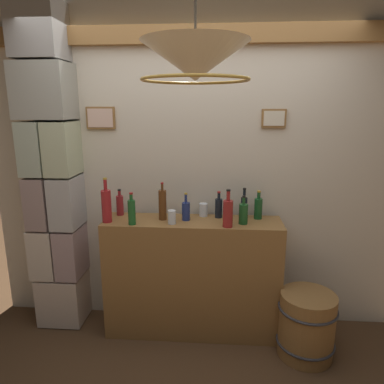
# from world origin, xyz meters

# --- Properties ---
(panelled_rear_partition) EXTENTS (3.53, 0.15, 2.73)m
(panelled_rear_partition) POSITION_xyz_m (-0.00, 1.10, 1.43)
(panelled_rear_partition) COLOR beige
(panelled_rear_partition) RESTS_ON ground
(stone_pillar) EXTENTS (0.42, 0.38, 2.65)m
(stone_pillar) POSITION_xyz_m (-1.16, 0.93, 1.34)
(stone_pillar) COLOR beige
(stone_pillar) RESTS_ON ground
(bar_shelf_unit) EXTENTS (1.44, 0.37, 0.99)m
(bar_shelf_unit) POSITION_xyz_m (0.00, 0.84, 0.50)
(bar_shelf_unit) COLOR olive
(bar_shelf_unit) RESTS_ON ground
(liquor_bottle_brandy) EXTENTS (0.06, 0.06, 0.31)m
(liquor_bottle_brandy) POSITION_xyz_m (-0.24, 0.85, 1.12)
(liquor_bottle_brandy) COLOR #5B3216
(liquor_bottle_brandy) RESTS_ON bar_shelf_unit
(liquor_bottle_vermouth) EXTENTS (0.07, 0.07, 0.23)m
(liquor_bottle_vermouth) POSITION_xyz_m (-0.05, 0.85, 1.07)
(liquor_bottle_vermouth) COLOR navy
(liquor_bottle_vermouth) RESTS_ON bar_shelf_unit
(liquor_bottle_port) EXTENTS (0.06, 0.06, 0.26)m
(liquor_bottle_port) POSITION_xyz_m (-0.46, 0.71, 1.10)
(liquor_bottle_port) COLOR #1A5825
(liquor_bottle_port) RESTS_ON bar_shelf_unit
(liquor_bottle_amaro) EXTENTS (0.05, 0.05, 0.25)m
(liquor_bottle_amaro) POSITION_xyz_m (0.42, 0.95, 1.09)
(liquor_bottle_amaro) COLOR black
(liquor_bottle_amaro) RESTS_ON bar_shelf_unit
(liquor_bottle_sherry) EXTENTS (0.07, 0.07, 0.23)m
(liquor_bottle_sherry) POSITION_xyz_m (0.40, 0.79, 1.08)
(liquor_bottle_sherry) COLOR #1A5122
(liquor_bottle_sherry) RESTS_ON bar_shelf_unit
(liquor_bottle_scotch) EXTENTS (0.06, 0.06, 0.22)m
(liquor_bottle_scotch) POSITION_xyz_m (0.21, 0.94, 1.08)
(liquor_bottle_scotch) COLOR black
(liquor_bottle_scotch) RESTS_ON bar_shelf_unit
(liquor_bottle_mezcal) EXTENTS (0.06, 0.06, 0.22)m
(liquor_bottle_mezcal) POSITION_xyz_m (-0.62, 0.95, 1.08)
(liquor_bottle_mezcal) COLOR maroon
(liquor_bottle_mezcal) RESTS_ON bar_shelf_unit
(liquor_bottle_tequila) EXTENTS (0.08, 0.08, 0.29)m
(liquor_bottle_tequila) POSITION_xyz_m (0.28, 0.71, 1.10)
(liquor_bottle_tequila) COLOR maroon
(liquor_bottle_tequila) RESTS_ON bar_shelf_unit
(liquor_bottle_vodka) EXTENTS (0.08, 0.08, 0.36)m
(liquor_bottle_vodka) POSITION_xyz_m (-0.67, 0.75, 1.13)
(liquor_bottle_vodka) COLOR maroon
(liquor_bottle_vodka) RESTS_ON bar_shelf_unit
(liquor_bottle_whiskey) EXTENTS (0.07, 0.07, 0.24)m
(liquor_bottle_whiskey) POSITION_xyz_m (0.53, 0.93, 1.09)
(liquor_bottle_whiskey) COLOR #174C22
(liquor_bottle_whiskey) RESTS_ON bar_shelf_unit
(glass_tumbler_rocks) EXTENTS (0.07, 0.07, 0.11)m
(glass_tumbler_rocks) POSITION_xyz_m (0.08, 0.97, 1.05)
(glass_tumbler_rocks) COLOR silver
(glass_tumbler_rocks) RESTS_ON bar_shelf_unit
(glass_tumbler_highball) EXTENTS (0.06, 0.06, 0.11)m
(glass_tumbler_highball) POSITION_xyz_m (-0.16, 0.75, 1.05)
(glass_tumbler_highball) COLOR silver
(glass_tumbler_highball) RESTS_ON bar_shelf_unit
(pendant_lamp) EXTENTS (0.55, 0.55, 0.55)m
(pendant_lamp) POSITION_xyz_m (0.08, -0.01, 2.10)
(pendant_lamp) COLOR #EFE5C6
(wooden_barrel) EXTENTS (0.45, 0.45, 0.51)m
(wooden_barrel) POSITION_xyz_m (0.90, 0.59, 0.26)
(wooden_barrel) COLOR olive
(wooden_barrel) RESTS_ON ground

